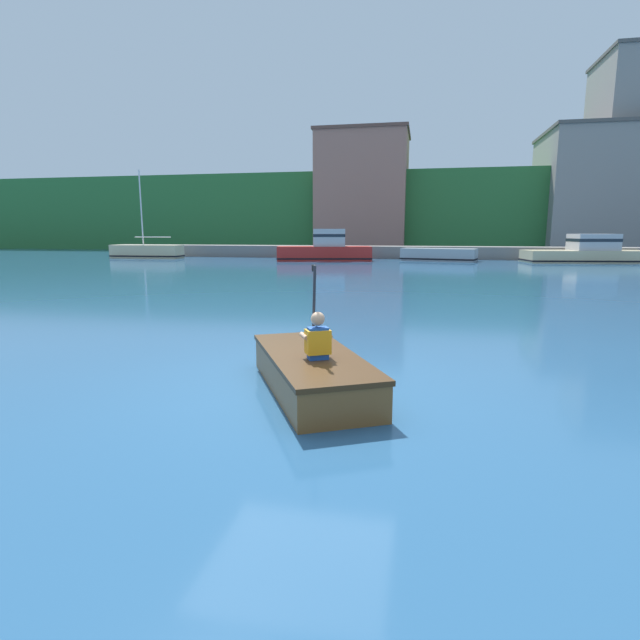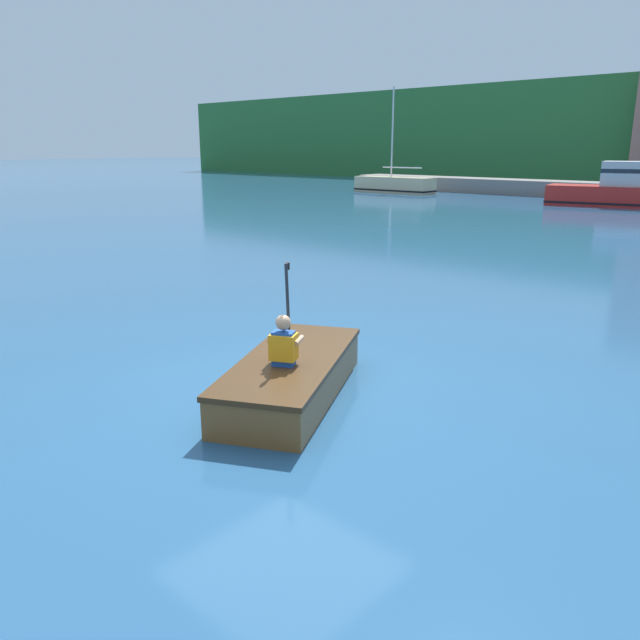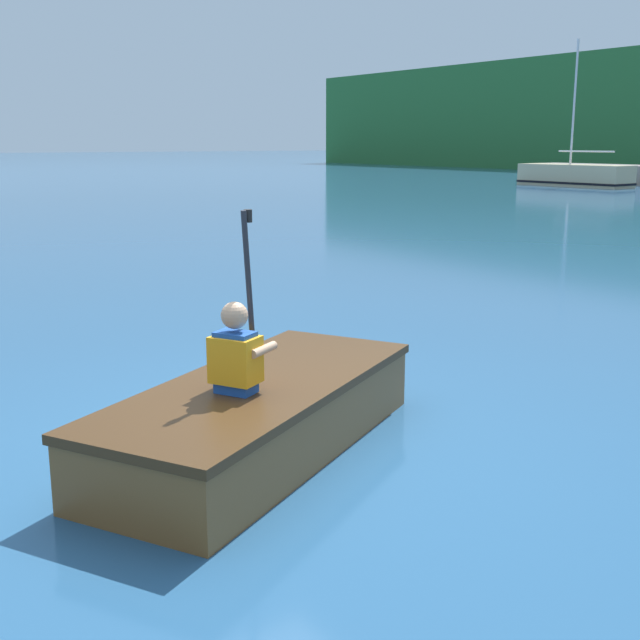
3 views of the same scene
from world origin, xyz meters
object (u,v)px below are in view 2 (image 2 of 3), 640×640
Objects in this scene: person_paddler at (284,342)px; moored_boat_dock_center_far at (394,185)px; moored_boat_dock_west_inner at (619,191)px; rowboat_foreground at (292,373)px.

moored_boat_dock_center_far is at bearing 123.75° from person_paddler.
moored_boat_dock_west_inner reaches higher than rowboat_foreground.
rowboat_foreground is at bearing -56.19° from moored_boat_dock_center_far.
rowboat_foreground is at bearing -79.35° from moored_boat_dock_west_inner.
rowboat_foreground is (5.33, -28.35, -0.48)m from moored_boat_dock_west_inner.
moored_boat_dock_center_far is at bearing 123.81° from rowboat_foreground.
moored_boat_dock_west_inner is at bearing -1.88° from moored_boat_dock_center_far.
person_paddler is (19.43, -29.08, 0.26)m from moored_boat_dock_center_far.
moored_boat_dock_center_far is 5.75× the size of person_paddler.
moored_boat_dock_west_inner is 1.05× the size of moored_boat_dock_center_far.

